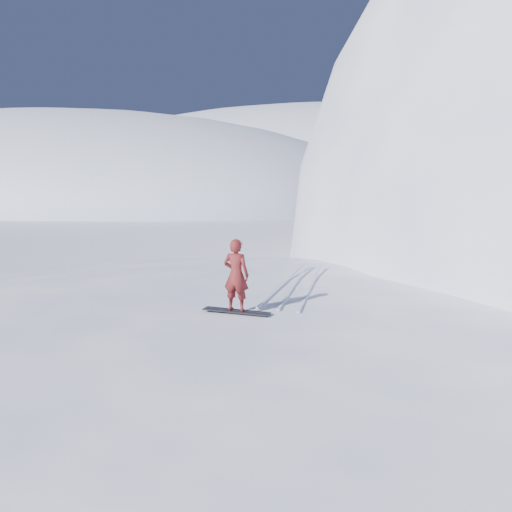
% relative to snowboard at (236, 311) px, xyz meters
% --- Properties ---
extents(ground, '(400.00, 400.00, 0.00)m').
position_rel_snowboard_xyz_m(ground, '(0.85, -0.87, -2.41)').
color(ground, white).
rests_on(ground, ground).
extents(near_ridge, '(36.00, 28.00, 4.80)m').
position_rel_snowboard_xyz_m(near_ridge, '(1.85, 2.13, -2.41)').
color(near_ridge, white).
rests_on(near_ridge, ground).
extents(far_ridge_a, '(120.00, 70.00, 28.00)m').
position_rel_snowboard_xyz_m(far_ridge_a, '(-69.15, 59.13, -2.41)').
color(far_ridge_a, white).
rests_on(far_ridge_a, ground).
extents(far_ridge_c, '(140.00, 90.00, 36.00)m').
position_rel_snowboard_xyz_m(far_ridge_c, '(-39.15, 109.13, -2.41)').
color(far_ridge_c, white).
rests_on(far_ridge_c, ground).
extents(wind_bumps, '(16.00, 14.40, 1.00)m').
position_rel_snowboard_xyz_m(wind_bumps, '(0.30, 1.25, -2.41)').
color(wind_bumps, white).
rests_on(wind_bumps, ground).
extents(snowboard, '(1.56, 0.42, 0.03)m').
position_rel_snowboard_xyz_m(snowboard, '(0.00, 0.00, 0.00)').
color(snowboard, black).
rests_on(snowboard, near_ridge).
extents(snowboarder, '(0.62, 0.43, 1.60)m').
position_rel_snowboard_xyz_m(snowboarder, '(0.00, 0.00, 0.81)').
color(snowboarder, maroon).
rests_on(snowboarder, snowboard).
extents(vapor_plume, '(8.54, 6.84, 5.98)m').
position_rel_snowboard_xyz_m(vapor_plume, '(-49.52, 45.98, -2.41)').
color(vapor_plume, white).
rests_on(vapor_plume, ground).
extents(board_tracks, '(2.14, 5.91, 0.04)m').
position_rel_snowboard_xyz_m(board_tracks, '(0.09, 3.43, 0.01)').
color(board_tracks, silver).
rests_on(board_tracks, ground).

